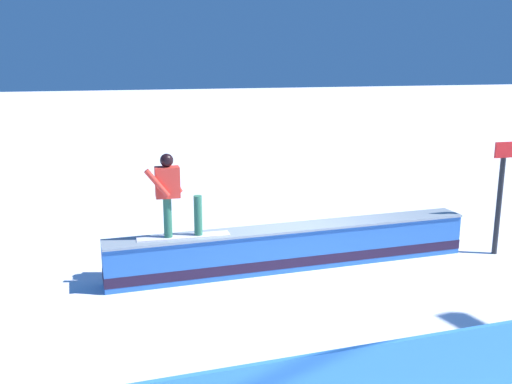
# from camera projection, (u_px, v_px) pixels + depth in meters

# --- Properties ---
(ground_plane) EXTENTS (120.00, 120.00, 0.00)m
(ground_plane) POSITION_uv_depth(u_px,v_px,m) (293.00, 267.00, 10.54)
(ground_plane) COLOR white
(grind_box) EXTENTS (6.77, 0.81, 0.78)m
(grind_box) POSITION_uv_depth(u_px,v_px,m) (294.00, 249.00, 10.46)
(grind_box) COLOR blue
(grind_box) RESTS_ON ground_plane
(snowboarder) EXTENTS (1.58, 0.42, 1.44)m
(snowboarder) POSITION_uv_depth(u_px,v_px,m) (172.00, 192.00, 9.55)
(snowboarder) COLOR silver
(snowboarder) RESTS_ON grind_box
(safety_fence) EXTENTS (10.74, 0.43, 0.96)m
(safety_fence) POSITION_uv_depth(u_px,v_px,m) (440.00, 374.00, 6.09)
(safety_fence) COLOR #3684E4
(safety_fence) RESTS_ON ground_plane
(trail_marker) EXTENTS (0.40, 0.10, 2.20)m
(trail_marker) POSITION_uv_depth(u_px,v_px,m) (500.00, 195.00, 11.02)
(trail_marker) COLOR #262628
(trail_marker) RESTS_ON ground_plane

